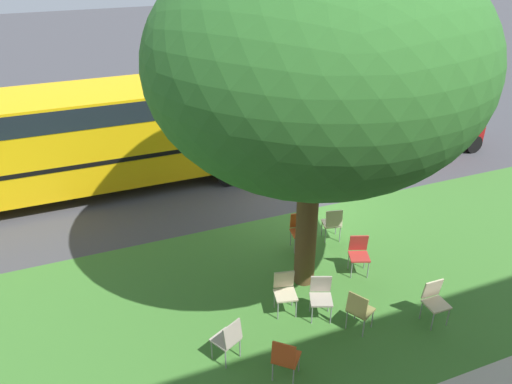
# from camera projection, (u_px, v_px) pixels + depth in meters

# --- Properties ---
(ground) EXTENTS (80.00, 80.00, 0.00)m
(ground) POSITION_uv_depth(u_px,v_px,m) (295.00, 208.00, 13.55)
(ground) COLOR #424247
(grass_verge) EXTENTS (48.00, 6.00, 0.01)m
(grass_verge) POSITION_uv_depth(u_px,v_px,m) (359.00, 276.00, 10.94)
(grass_verge) COLOR #3D752D
(grass_verge) RESTS_ON ground
(street_tree) EXTENTS (5.98, 5.98, 6.88)m
(street_tree) POSITION_uv_depth(u_px,v_px,m) (316.00, 64.00, 8.61)
(street_tree) COLOR brown
(street_tree) RESTS_ON ground
(chair_0) EXTENTS (0.43, 0.43, 0.88)m
(chair_0) POSITION_uv_depth(u_px,v_px,m) (435.00, 299.00, 9.48)
(chair_0) COLOR beige
(chair_0) RESTS_ON ground
(chair_1) EXTENTS (0.50, 0.51, 0.88)m
(chair_1) POSITION_uv_depth(u_px,v_px,m) (332.00, 222.00, 11.93)
(chair_1) COLOR beige
(chair_1) RESTS_ON ground
(chair_2) EXTENTS (0.54, 0.55, 0.88)m
(chair_2) POSITION_uv_depth(u_px,v_px,m) (321.00, 294.00, 9.60)
(chair_2) COLOR #ADA393
(chair_2) RESTS_ON ground
(chair_3) EXTENTS (0.53, 0.54, 0.88)m
(chair_3) POSITION_uv_depth(u_px,v_px,m) (359.00, 252.00, 10.84)
(chair_3) COLOR #B7332D
(chair_3) RESTS_ON ground
(chair_4) EXTENTS (0.57, 0.56, 0.88)m
(chair_4) POSITION_uv_depth(u_px,v_px,m) (359.00, 309.00, 9.23)
(chair_4) COLOR olive
(chair_4) RESTS_ON ground
(chair_5) EXTENTS (0.48, 0.48, 0.88)m
(chair_5) POSITION_uv_depth(u_px,v_px,m) (300.00, 228.00, 11.69)
(chair_5) COLOR #C64C1E
(chair_5) RESTS_ON ground
(chair_6) EXTENTS (0.56, 0.56, 0.88)m
(chair_6) POSITION_uv_depth(u_px,v_px,m) (228.00, 338.00, 8.58)
(chair_6) COLOR #ADA393
(chair_6) RESTS_ON ground
(chair_7) EXTENTS (0.50, 0.50, 0.88)m
(chair_7) POSITION_uv_depth(u_px,v_px,m) (285.00, 289.00, 9.72)
(chair_7) COLOR beige
(chair_7) RESTS_ON ground
(chair_8) EXTENTS (0.59, 0.59, 0.88)m
(chair_8) POSITION_uv_depth(u_px,v_px,m) (285.00, 357.00, 8.20)
(chair_8) COLOR #C64C1E
(chair_8) RESTS_ON ground
(parked_car) EXTENTS (3.70, 1.92, 1.65)m
(parked_car) POSITION_uv_depth(u_px,v_px,m) (426.00, 126.00, 16.76)
(parked_car) COLOR maroon
(parked_car) RESTS_ON ground
(school_bus) EXTENTS (10.40, 2.80, 2.88)m
(school_bus) POSITION_uv_depth(u_px,v_px,m) (77.00, 133.00, 13.70)
(school_bus) COLOR yellow
(school_bus) RESTS_ON ground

